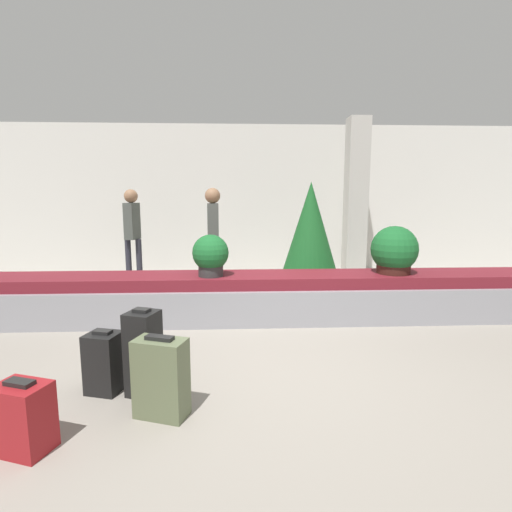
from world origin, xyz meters
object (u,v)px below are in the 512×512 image
(suitcase_1, at_px, (23,418))
(traveler_1, at_px, (132,227))
(pillar, at_px, (356,199))
(suitcase_0, at_px, (161,378))
(decorated_tree, at_px, (310,234))
(traveler_0, at_px, (213,231))
(suitcase_2, at_px, (143,353))
(suitcase_3, at_px, (104,362))
(potted_plant_0, at_px, (211,255))
(potted_plant_1, at_px, (394,251))

(suitcase_1, relative_size, traveler_1, 0.28)
(pillar, relative_size, traveler_1, 1.79)
(suitcase_0, distance_m, decorated_tree, 4.14)
(traveler_0, bearing_deg, suitcase_2, 169.32)
(suitcase_2, distance_m, suitcase_3, 0.37)
(suitcase_0, xyz_separation_m, decorated_tree, (1.81, 3.66, 0.73))
(potted_plant_0, distance_m, potted_plant_1, 2.49)
(decorated_tree, bearing_deg, potted_plant_0, -139.32)
(suitcase_1, bearing_deg, suitcase_0, 43.77)
(suitcase_0, distance_m, suitcase_1, 0.92)
(traveler_1, bearing_deg, suitcase_1, -159.41)
(suitcase_3, bearing_deg, decorated_tree, 69.32)
(traveler_1, bearing_deg, suitcase_2, -150.41)
(potted_plant_0, bearing_deg, potted_plant_1, 1.64)
(potted_plant_0, xyz_separation_m, decorated_tree, (1.57, 1.35, 0.14))
(traveler_1, bearing_deg, suitcase_0, -149.10)
(suitcase_3, bearing_deg, suitcase_1, -93.32)
(potted_plant_0, relative_size, potted_plant_1, 0.85)
(potted_plant_0, bearing_deg, decorated_tree, 40.68)
(traveler_1, bearing_deg, traveler_0, -107.21)
(suitcase_2, height_order, potted_plant_0, potted_plant_0)
(potted_plant_0, bearing_deg, traveler_1, 124.27)
(pillar, height_order, traveler_0, pillar)
(pillar, xyz_separation_m, potted_plant_0, (-2.77, -2.86, -0.70))
(suitcase_0, distance_m, suitcase_3, 0.70)
(pillar, xyz_separation_m, traveler_1, (-4.38, -0.50, -0.52))
(traveler_0, bearing_deg, decorated_tree, -95.34)
(suitcase_1, height_order, suitcase_2, suitcase_2)
(traveler_0, bearing_deg, suitcase_1, 162.12)
(decorated_tree, bearing_deg, suitcase_2, -121.46)
(suitcase_1, xyz_separation_m, traveler_1, (-0.54, 5.06, 0.84))
(suitcase_3, distance_m, traveler_0, 3.47)
(traveler_0, distance_m, traveler_1, 1.84)
(pillar, height_order, potted_plant_1, pillar)
(traveler_0, xyz_separation_m, traveler_1, (-1.57, 0.97, -0.01))
(pillar, distance_m, suitcase_2, 5.92)
(suitcase_2, distance_m, potted_plant_1, 3.61)
(traveler_0, bearing_deg, traveler_1, 54.50)
(suitcase_1, bearing_deg, suitcase_2, 69.07)
(suitcase_3, bearing_deg, traveler_1, 116.23)
(decorated_tree, bearing_deg, pillar, 51.65)
(suitcase_1, height_order, decorated_tree, decorated_tree)
(suitcase_2, bearing_deg, traveler_1, 124.94)
(suitcase_3, bearing_deg, potted_plant_1, 46.32)
(potted_plant_0, bearing_deg, suitcase_0, -95.88)
(suitcase_0, relative_size, decorated_tree, 0.34)
(pillar, relative_size, traveler_0, 1.78)
(suitcase_3, distance_m, potted_plant_1, 3.89)
(suitcase_3, height_order, traveler_1, traveler_1)
(suitcase_2, xyz_separation_m, suitcase_3, (-0.35, 0.06, -0.10))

